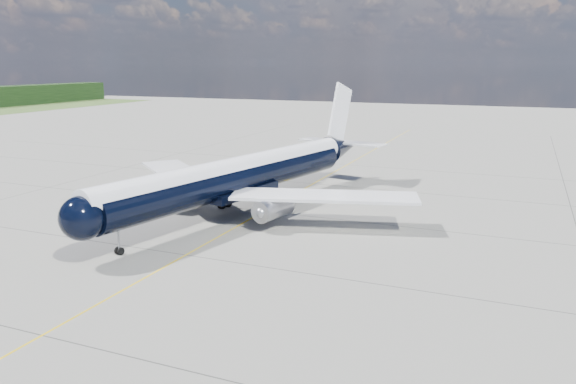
# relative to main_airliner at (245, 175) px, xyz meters

# --- Properties ---
(ground) EXTENTS (320.00, 320.00, 0.00)m
(ground) POSITION_rel_main_airliner_xyz_m (1.68, 6.07, -4.01)
(ground) COLOR gray
(ground) RESTS_ON ground
(taxiway_centerline) EXTENTS (0.16, 160.00, 0.01)m
(taxiway_centerline) POSITION_rel_main_airliner_xyz_m (1.68, 1.07, -4.00)
(taxiway_centerline) COLOR #DEB50B
(taxiway_centerline) RESTS_ON ground
(main_airliner) EXTENTS (35.95, 44.33, 12.91)m
(main_airliner) POSITION_rel_main_airliner_xyz_m (0.00, 0.00, 0.00)
(main_airliner) COLOR black
(main_airliner) RESTS_ON ground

